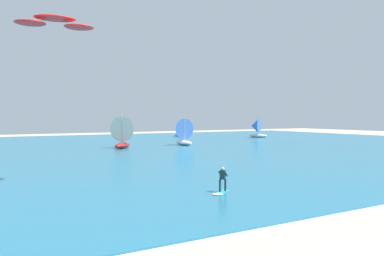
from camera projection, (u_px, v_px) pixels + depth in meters
name	position (u px, v px, depth m)	size (l,w,h in m)	color
ocean	(72.00, 150.00, 56.80)	(160.00, 90.00, 0.10)	#236B89
shoreline_foam	(298.00, 220.00, 18.49)	(61.82, 1.31, 0.01)	white
kitesurfer	(222.00, 183.00, 24.78)	(1.92, 1.59, 1.67)	#26B2CC
kite	(55.00, 22.00, 28.34)	(5.88, 2.54, 0.86)	red
sailboat_far_right	(182.00, 131.00, 66.30)	(3.85, 4.52, 5.25)	white
sailboat_center_horizon	(124.00, 132.00, 60.07)	(4.92, 5.04, 5.65)	maroon
sailboat_near_shore	(256.00, 128.00, 89.89)	(4.34, 4.65, 5.16)	silver
sailboat_mid_left	(180.00, 128.00, 93.51)	(4.02, 3.66, 4.47)	silver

